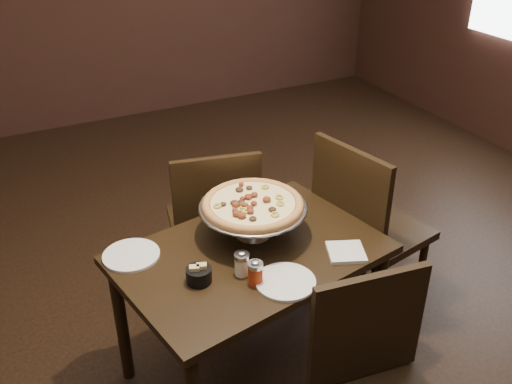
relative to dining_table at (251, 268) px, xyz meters
name	(u,v)px	position (x,y,z in m)	size (l,w,h in m)	color
room	(280,90)	(0.09, -0.06, 0.81)	(6.04, 7.04, 2.84)	black
dining_table	(251,268)	(0.00, 0.00, 0.00)	(1.21, 0.91, 0.68)	black
pizza_stand	(253,205)	(0.06, 0.10, 0.25)	(0.47, 0.47, 0.19)	silver
parmesan_shaker	(242,264)	(-0.10, -0.12, 0.14)	(0.06, 0.06, 0.11)	#F4F1BD
pepper_flake_shaker	(255,272)	(-0.08, -0.20, 0.14)	(0.06, 0.06, 0.11)	#98250D
packet_caddy	(199,274)	(-0.27, -0.09, 0.12)	(0.10, 0.10, 0.08)	black
napkin_stack	(346,252)	(0.35, -0.20, 0.10)	(0.15, 0.15, 0.02)	silver
plate_left	(131,255)	(-0.46, 0.19, 0.10)	(0.24, 0.24, 0.01)	white
plate_near	(285,282)	(0.03, -0.25, 0.10)	(0.24, 0.24, 0.01)	white
serving_spatula	(292,206)	(0.21, 0.02, 0.24)	(0.14, 0.14, 0.02)	silver
chair_far	(214,220)	(0.06, 0.55, -0.09)	(0.52, 0.52, 0.93)	black
chair_side	(364,225)	(0.69, 0.11, -0.05)	(0.55, 0.55, 1.00)	black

